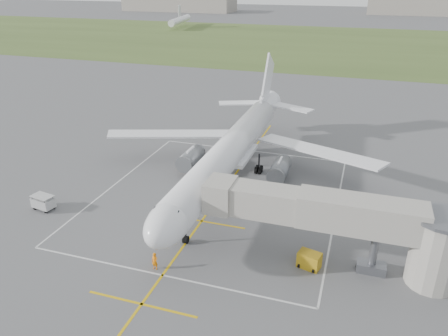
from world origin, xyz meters
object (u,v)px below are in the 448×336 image
(airliner, at_px, (231,150))
(jet_bridge, at_px, (351,223))
(baggage_cart, at_px, (43,202))
(ramp_worker_wing, at_px, (184,164))
(ramp_worker_nose, at_px, (155,261))
(gpu_unit, at_px, (309,260))

(airliner, distance_m, jet_bridge, 21.22)
(airliner, xyz_separation_m, jet_bridge, (15.72, -14.25, 0.35))
(baggage_cart, relative_size, ramp_worker_wing, 1.47)
(baggage_cart, xyz_separation_m, ramp_worker_nose, (17.35, -6.18, -0.04))
(gpu_unit, distance_m, ramp_worker_nose, 14.32)
(baggage_cart, bearing_deg, ramp_worker_nose, -10.09)
(airliner, distance_m, baggage_cart, 23.33)
(gpu_unit, xyz_separation_m, ramp_worker_nose, (-13.51, -4.74, 0.10))
(gpu_unit, relative_size, ramp_worker_wing, 1.25)
(jet_bridge, bearing_deg, ramp_worker_wing, 145.67)
(airliner, distance_m, gpu_unit, 20.12)
(gpu_unit, relative_size, ramp_worker_nose, 1.36)
(baggage_cart, bearing_deg, ramp_worker_wing, 63.68)
(jet_bridge, distance_m, ramp_worker_wing, 28.12)
(jet_bridge, relative_size, baggage_cart, 8.58)
(airliner, height_order, gpu_unit, airliner)
(airliner, xyz_separation_m, baggage_cart, (-18.39, -13.93, -3.50))
(ramp_worker_nose, distance_m, ramp_worker_wing, 22.45)
(jet_bridge, relative_size, gpu_unit, 10.07)
(gpu_unit, xyz_separation_m, baggage_cart, (-30.87, 1.43, 0.14))
(airliner, bearing_deg, ramp_worker_nose, -92.94)
(gpu_unit, distance_m, ramp_worker_wing, 25.95)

